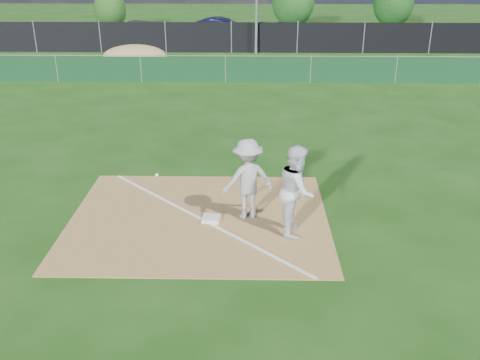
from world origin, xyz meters
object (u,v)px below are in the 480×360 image
object	(u,v)px
car_mid	(221,30)
car_left	(143,29)
first_base	(211,218)
runner	(297,190)
play_at_first	(247,179)
tree_right	(393,3)
car_right	(289,32)
tree_left	(110,10)
tree_mid	(293,2)

from	to	relation	value
car_mid	car_left	bearing A→B (deg)	94.78
first_base	runner	distance (m)	2.19
play_at_first	first_base	bearing A→B (deg)	-165.93
car_mid	play_at_first	bearing A→B (deg)	-160.68
runner	car_mid	xyz separation A→B (m)	(-3.03, 26.68, -0.23)
car_left	tree_right	xyz separation A→B (m)	(18.81, 6.16, 1.21)
car_mid	car_right	world-z (taller)	car_mid
play_at_first	car_mid	distance (m)	26.10
play_at_first	car_left	world-z (taller)	play_at_first
car_left	tree_left	xyz separation A→B (m)	(-3.32, 4.54, 0.83)
car_left	car_mid	bearing A→B (deg)	-86.92
first_base	play_at_first	bearing A→B (deg)	14.07
play_at_first	car_right	size ratio (longest dim) A/B	0.68
first_base	tree_mid	xyz separation A→B (m)	(4.21, 32.98, 1.96)
play_at_first	runner	bearing A→B (deg)	-31.45
first_base	tree_mid	size ratio (longest dim) A/B	0.10
car_mid	tree_left	bearing A→B (deg)	73.09
first_base	tree_left	distance (m)	33.35
first_base	play_at_first	world-z (taller)	play_at_first
car_mid	tree_mid	distance (m)	8.68
car_right	tree_right	world-z (taller)	tree_right
car_mid	tree_left	xyz separation A→B (m)	(-8.89, 5.54, 0.73)
car_left	tree_mid	size ratio (longest dim) A/B	1.01
play_at_first	tree_right	distance (m)	35.07
runner	car_left	xyz separation A→B (m)	(-8.60, 27.69, -0.32)
runner	car_mid	world-z (taller)	runner
car_right	play_at_first	bearing A→B (deg)	-175.59
first_base	car_mid	size ratio (longest dim) A/B	0.08
car_mid	tree_left	distance (m)	10.50
tree_left	tree_mid	xyz separation A→B (m)	(14.21, 1.20, 0.51)
car_left	tree_right	bearing A→B (deg)	-58.55
first_base	tree_left	world-z (taller)	tree_left
tree_right	car_mid	bearing A→B (deg)	-151.60
car_mid	tree_mid	bearing A→B (deg)	-23.25
tree_mid	car_right	bearing A→B (deg)	-96.39
first_base	runner	xyz separation A→B (m)	(1.92, -0.45, 0.95)
car_left	car_right	bearing A→B (deg)	-78.88
car_right	first_base	bearing A→B (deg)	-177.32
play_at_first	tree_left	distance (m)	33.38
runner	tree_left	world-z (taller)	tree_left
car_left	car_mid	world-z (taller)	car_mid
first_base	tree_left	size ratio (longest dim) A/B	0.13
car_left	tree_mid	bearing A→B (deg)	-48.89
first_base	play_at_first	size ratio (longest dim) A/B	0.14
car_mid	tree_right	xyz separation A→B (m)	(13.25, 7.17, 1.11)
play_at_first	tree_right	world-z (taller)	tree_right
play_at_first	tree_right	xyz separation A→B (m)	(11.29, 33.19, 0.92)
play_at_first	tree_mid	size ratio (longest dim) A/B	0.72
runner	tree_left	distance (m)	34.36
first_base	runner	world-z (taller)	runner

